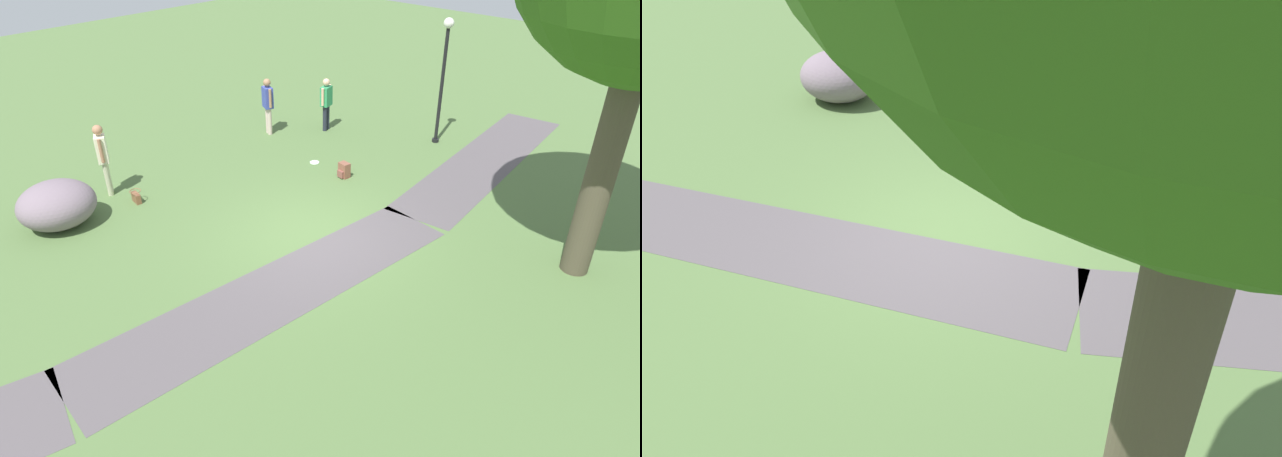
{
  "view_description": "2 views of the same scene",
  "coord_description": "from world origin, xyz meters",
  "views": [
    {
      "loc": [
        7.58,
        7.16,
        6.6
      ],
      "look_at": [
        1.06,
        1.21,
        1.13
      ],
      "focal_mm": 31.56,
      "sensor_mm": 36.0,
      "label": 1
    },
    {
      "loc": [
        -1.97,
        7.84,
        5.51
      ],
      "look_at": [
        -0.47,
        1.29,
        0.97
      ],
      "focal_mm": 36.22,
      "sensor_mm": 36.0,
      "label": 2
    }
  ],
  "objects": [
    {
      "name": "lawn_boulder",
      "position": [
        3.51,
        -4.41,
        0.53
      ],
      "size": [
        1.96,
        1.83,
        1.05
      ],
      "color": "slate",
      "rests_on": "ground"
    },
    {
      "name": "passerby_on_path",
      "position": [
        -4.74,
        -3.83,
        0.93
      ],
      "size": [
        0.51,
        0.31,
        1.61
      ],
      "color": "#222633",
      "rests_on": "ground"
    },
    {
      "name": "woman_with_handbag",
      "position": [
        1.99,
        -4.96,
        1.05
      ],
      "size": [
        0.39,
        0.46,
        1.79
      ],
      "color": "beige",
      "rests_on": "ground"
    },
    {
      "name": "frisbee_on_grass",
      "position": [
        -2.73,
        -2.45,
        0.01
      ],
      "size": [
        0.25,
        0.25,
        0.02
      ],
      "color": "white",
      "rests_on": "ground"
    },
    {
      "name": "handbag_on_grass",
      "position": [
        1.79,
        -4.1,
        0.14
      ],
      "size": [
        0.31,
        0.34,
        0.31
      ],
      "color": "brown",
      "rests_on": "ground"
    },
    {
      "name": "backpack_by_boulder",
      "position": [
        3.27,
        -5.57,
        0.19
      ],
      "size": [
        0.28,
        0.3,
        0.4
      ],
      "color": "brown",
      "rests_on": "ground"
    },
    {
      "name": "footpath_segment_mid",
      "position": [
        1.94,
        0.91,
        0.0
      ],
      "size": [
        8.13,
        2.53,
        0.01
      ],
      "color": "#534C50",
      "rests_on": "ground"
    },
    {
      "name": "spare_backpack_on_lawn",
      "position": [
        -2.6,
        -1.29,
        0.19
      ],
      "size": [
        0.29,
        0.31,
        0.4
      ],
      "color": "brown",
      "rests_on": "ground"
    },
    {
      "name": "footpath_segment_near",
      "position": [
        -6.02,
        0.94,
        0.0
      ],
      "size": [
        8.13,
        2.46,
        0.01
      ],
      "color": "#534C50",
      "rests_on": "ground"
    },
    {
      "name": "ground_plane",
      "position": [
        0.0,
        0.0,
        0.0
      ],
      "size": [
        48.0,
        48.0,
        0.0
      ],
      "primitive_type": "plane",
      "color": "#506D3B"
    },
    {
      "name": "lamp_post",
      "position": [
        -6.22,
        -0.79,
        2.18
      ],
      "size": [
        0.28,
        0.28,
        3.53
      ],
      "color": "black",
      "rests_on": "ground"
    },
    {
      "name": "man_near_boulder",
      "position": [
        -3.35,
        -4.92,
        0.98
      ],
      "size": [
        0.36,
        0.49,
        1.69
      ],
      "color": "beige",
      "rests_on": "ground"
    }
  ]
}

